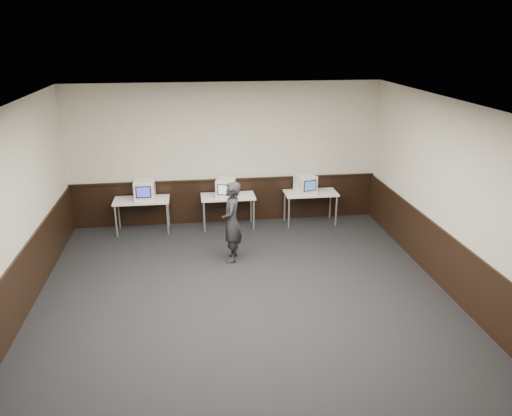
{
  "coord_description": "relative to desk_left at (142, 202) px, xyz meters",
  "views": [
    {
      "loc": [
        -0.79,
        -6.99,
        4.26
      ],
      "look_at": [
        0.37,
        1.6,
        1.15
      ],
      "focal_mm": 35.0,
      "sensor_mm": 36.0,
      "label": 1
    }
  ],
  "objects": [
    {
      "name": "emac_left",
      "position": [
        0.08,
        -0.01,
        0.29
      ],
      "size": [
        0.44,
        0.48,
        0.43
      ],
      "rotation": [
        0.0,
        0.0,
        -0.02
      ],
      "color": "white",
      "rests_on": "desk_left"
    },
    {
      "name": "wainscot_left",
      "position": [
        -1.58,
        -3.6,
        -0.18
      ],
      "size": [
        0.04,
        7.98,
        1.0
      ],
      "primitive_type": "cube",
      "color": "black",
      "rests_on": "left_wall"
    },
    {
      "name": "desk_center",
      "position": [
        1.9,
        0.0,
        0.0
      ],
      "size": [
        1.2,
        0.6,
        0.75
      ],
      "color": "white",
      "rests_on": "ground"
    },
    {
      "name": "left_wall",
      "position": [
        -1.6,
        -3.6,
        0.92
      ],
      "size": [
        0.0,
        8.0,
        8.0
      ],
      "primitive_type": "plane",
      "rotation": [
        1.57,
        0.0,
        1.57
      ],
      "color": "beige",
      "rests_on": "ground"
    },
    {
      "name": "front_wall",
      "position": [
        1.9,
        -7.6,
        0.92
      ],
      "size": [
        7.0,
        0.0,
        7.0
      ],
      "primitive_type": "plane",
      "rotation": [
        -1.57,
        0.0,
        0.0
      ],
      "color": "beige",
      "rests_on": "ground"
    },
    {
      "name": "desk_left",
      "position": [
        0.0,
        0.0,
        0.0
      ],
      "size": [
        1.2,
        0.6,
        0.75
      ],
      "color": "white",
      "rests_on": "ground"
    },
    {
      "name": "emac_center",
      "position": [
        1.85,
        -0.05,
        0.27
      ],
      "size": [
        0.49,
        0.51,
        0.41
      ],
      "rotation": [
        0.0,
        0.0,
        -0.22
      ],
      "color": "white",
      "rests_on": "desk_center"
    },
    {
      "name": "wainscot_rail",
      "position": [
        1.9,
        0.36,
        0.34
      ],
      "size": [
        6.98,
        0.06,
        0.04
      ],
      "primitive_type": "cube",
      "color": "black",
      "rests_on": "wainscot_back"
    },
    {
      "name": "right_wall",
      "position": [
        5.4,
        -3.6,
        0.92
      ],
      "size": [
        0.0,
        8.0,
        8.0
      ],
      "primitive_type": "plane",
      "rotation": [
        1.57,
        0.0,
        -1.57
      ],
      "color": "beige",
      "rests_on": "ground"
    },
    {
      "name": "wainscot_right",
      "position": [
        5.38,
        -3.6,
        -0.18
      ],
      "size": [
        0.04,
        7.98,
        1.0
      ],
      "primitive_type": "cube",
      "color": "black",
      "rests_on": "right_wall"
    },
    {
      "name": "wainscot_back",
      "position": [
        1.9,
        0.38,
        -0.18
      ],
      "size": [
        6.98,
        0.04,
        1.0
      ],
      "primitive_type": "cube",
      "color": "black",
      "rests_on": "back_wall"
    },
    {
      "name": "emac_right",
      "position": [
        3.67,
        -0.02,
        0.28
      ],
      "size": [
        0.51,
        0.52,
        0.41
      ],
      "rotation": [
        0.0,
        0.0,
        0.26
      ],
      "color": "white",
      "rests_on": "desk_right"
    },
    {
      "name": "ceiling",
      "position": [
        1.9,
        -3.6,
        2.52
      ],
      "size": [
        8.0,
        8.0,
        0.0
      ],
      "primitive_type": "plane",
      "rotation": [
        3.14,
        0.0,
        0.0
      ],
      "color": "white",
      "rests_on": "back_wall"
    },
    {
      "name": "person",
      "position": [
        1.83,
        -1.73,
        0.11
      ],
      "size": [
        0.46,
        0.63,
        1.59
      ],
      "primitive_type": "imported",
      "rotation": [
        0.0,
        0.0,
        -1.73
      ],
      "color": "black",
      "rests_on": "ground"
    },
    {
      "name": "back_wall",
      "position": [
        1.9,
        0.4,
        0.92
      ],
      "size": [
        7.0,
        0.0,
        7.0
      ],
      "primitive_type": "plane",
      "rotation": [
        1.57,
        0.0,
        0.0
      ],
      "color": "beige",
      "rests_on": "ground"
    },
    {
      "name": "desk_right",
      "position": [
        3.8,
        0.0,
        0.0
      ],
      "size": [
        1.2,
        0.6,
        0.75
      ],
      "color": "white",
      "rests_on": "ground"
    },
    {
      "name": "floor",
      "position": [
        1.9,
        -3.6,
        -0.68
      ],
      "size": [
        8.0,
        8.0,
        0.0
      ],
      "primitive_type": "plane",
      "color": "black",
      "rests_on": "ground"
    }
  ]
}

